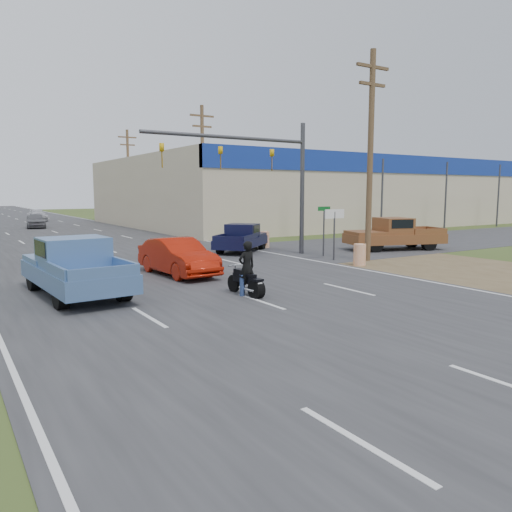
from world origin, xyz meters
TOP-DOWN VIEW (x-y plane):
  - main_road at (0.00, 40.00)m, footprint 15.00×180.00m
  - cross_road at (0.00, 18.00)m, footprint 120.00×10.00m
  - dirt_verge at (11.00, 10.00)m, footprint 8.00×18.00m
  - big_box_store at (32.00, 39.93)m, footprint 50.00×28.10m
  - utility_pole_1 at (9.50, 13.00)m, footprint 2.00×0.28m
  - utility_pole_2 at (9.50, 31.00)m, footprint 2.00×0.28m
  - utility_pole_3 at (9.50, 49.00)m, footprint 2.00×0.28m
  - tree_3 at (55.00, 70.00)m, footprint 8.40×8.40m
  - tree_5 at (30.00, 95.00)m, footprint 7.98×7.98m
  - barrel_0 at (8.00, 12.00)m, footprint 0.56×0.56m
  - barrel_1 at (8.40, 20.50)m, footprint 0.56×0.56m
  - lane_sign at (8.20, 14.00)m, footprint 1.20×0.08m
  - street_name_sign at (8.80, 15.50)m, footprint 0.80×0.08m
  - signal_mast at (5.82, 17.00)m, footprint 9.12×0.40m
  - red_convertible at (-0.11, 14.00)m, footprint 1.87×4.61m
  - motorcycle at (0.13, 9.00)m, footprint 0.58×1.89m
  - rider at (0.13, 9.04)m, footprint 0.64×0.45m
  - blue_pickup at (-4.56, 12.20)m, footprint 2.54×5.86m
  - navy_pickup at (6.30, 19.61)m, footprint 4.79×4.46m
  - brown_pickup at (14.09, 15.59)m, footprint 6.05×3.79m
  - distant_car_grey at (-0.50, 46.04)m, footprint 2.20×4.28m
  - distant_car_silver at (1.49, 57.90)m, footprint 1.93×4.56m

SIDE VIEW (x-z plane):
  - dirt_verge at x=11.00m, z-range 0.00..0.01m
  - cross_road at x=0.00m, z-range 0.00..0.02m
  - main_road at x=0.00m, z-range 0.00..0.02m
  - motorcycle at x=0.13m, z-range -0.05..0.91m
  - barrel_0 at x=8.00m, z-range 0.00..1.00m
  - barrel_1 at x=8.40m, z-range 0.00..1.00m
  - distant_car_silver at x=1.49m, z-range 0.00..1.31m
  - distant_car_grey at x=-0.50m, z-range 0.00..1.39m
  - red_convertible at x=-0.11m, z-range 0.00..1.49m
  - navy_pickup at x=6.30m, z-range 0.01..1.58m
  - rider at x=0.13m, z-range 0.00..1.69m
  - brown_pickup at x=14.09m, z-range 0.01..1.89m
  - blue_pickup at x=-4.56m, z-range 0.01..1.91m
  - street_name_sign at x=8.80m, z-range 0.30..2.91m
  - lane_sign at x=8.20m, z-range 0.64..3.16m
  - big_box_store at x=32.00m, z-range 0.01..6.61m
  - signal_mast at x=5.82m, z-range 1.30..8.30m
  - utility_pole_1 at x=9.50m, z-range 0.32..10.32m
  - utility_pole_2 at x=9.50m, z-range 0.32..10.32m
  - utility_pole_3 at x=9.50m, z-range 0.32..10.32m
  - tree_5 at x=30.00m, z-range 0.94..10.82m
  - tree_3 at x=55.00m, z-range 0.99..11.39m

